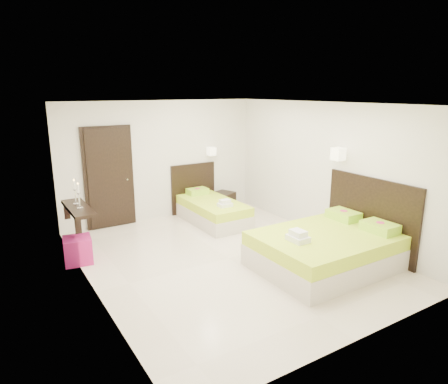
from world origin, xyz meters
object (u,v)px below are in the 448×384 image
bed_double (329,247)px  nightstand (223,201)px  ottoman (78,250)px  bed_single (211,209)px

bed_double → nightstand: bearing=87.1°
bed_double → ottoman: bearing=146.5°
bed_single → nightstand: bed_single is taller
ottoman → nightstand: bearing=19.5°
bed_single → nightstand: size_ratio=3.79×
nightstand → ottoman: 3.87m
bed_single → ottoman: bearing=-166.5°
bed_double → bed_single: bearing=99.1°
bed_single → ottoman: bed_single is taller
bed_double → nightstand: (0.18, 3.58, -0.11)m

